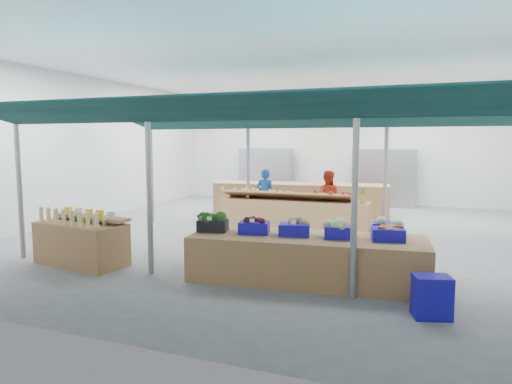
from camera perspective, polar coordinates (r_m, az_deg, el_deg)
floor at (r=11.41m, az=2.73°, el=-5.31°), size 13.00×13.00×0.00m
hall at (r=12.55m, az=4.90°, el=7.89°), size 13.00×13.00×13.00m
pole_grid at (r=9.29m, az=3.76°, el=3.29°), size 10.00×4.60×3.00m
awnings at (r=9.29m, az=3.80°, el=9.26°), size 9.50×7.08×0.30m
back_shelving_left at (r=17.71m, az=1.23°, el=2.15°), size 2.00×0.50×2.00m
back_shelving_right at (r=16.72m, az=15.89°, el=1.66°), size 2.00×0.50×2.00m
bottle_shelf at (r=9.24m, az=-20.83°, el=-5.77°), size 1.88×1.32×1.07m
veg_counter at (r=7.70m, az=6.37°, el=-8.24°), size 3.96×1.68×0.75m
fruit_counter at (r=11.76m, az=4.85°, el=-2.96°), size 3.82×1.01×0.81m
far_counter at (r=14.51m, az=5.53°, el=-0.85°), size 5.53×1.79×0.98m
crate_stack at (r=6.55m, az=21.13°, el=-12.13°), size 0.55×0.45×0.56m
vendor_left at (r=13.12m, az=1.19°, el=-0.41°), size 0.56×0.38×1.52m
vendor_right at (r=12.62m, az=8.89°, el=-0.75°), size 0.75×0.60×1.52m
crate_broccoli at (r=7.99m, az=-5.42°, el=-3.77°), size 0.56×0.45×0.35m
crate_beets at (r=7.77m, az=-0.23°, el=-4.22°), size 0.56×0.45×0.29m
crate_celeriac at (r=7.62m, az=4.83°, el=-4.38°), size 0.56×0.45×0.31m
crate_cabbage at (r=7.52m, az=10.46°, el=-4.49°), size 0.56×0.45×0.35m
crate_carrots at (r=7.51m, az=16.18°, el=-5.03°), size 0.56×0.45×0.29m
sparrow at (r=7.92m, az=-6.92°, el=-3.23°), size 0.12×0.09×0.11m
pole_ribbon at (r=9.28m, az=-13.15°, el=-1.42°), size 0.12×0.12×0.28m
apple_heap_yellow at (r=11.85m, az=0.53°, el=-0.06°), size 1.94×0.81×0.27m
apple_heap_red at (r=11.42m, az=8.49°, el=-0.38°), size 1.54×0.79×0.27m
pineapple at (r=11.28m, az=13.22°, el=-0.49°), size 0.14×0.14×0.39m
crate_extra at (r=7.98m, az=16.13°, el=-4.10°), size 0.54×0.43×0.32m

